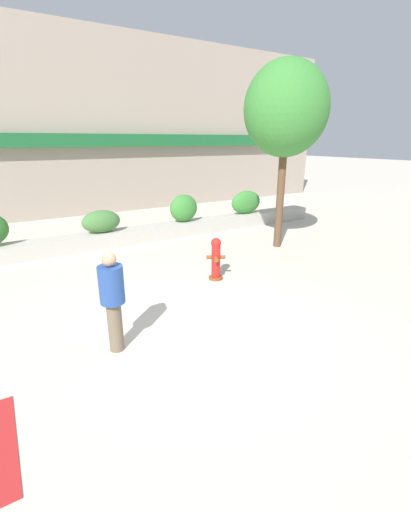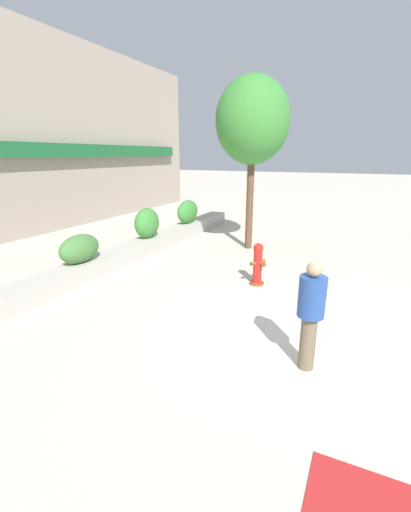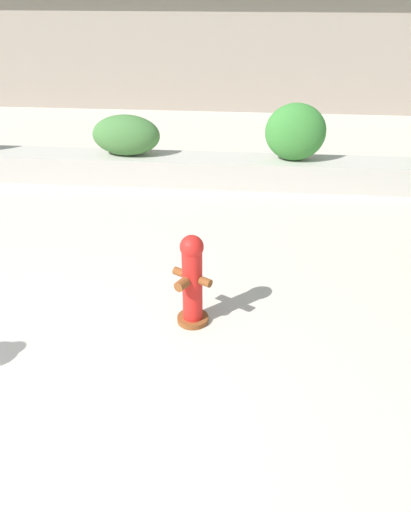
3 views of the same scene
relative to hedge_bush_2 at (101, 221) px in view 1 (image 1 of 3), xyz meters
The scene contains 9 objects.
ground_plane 6.06m from the hedge_bush_2, 89.84° to the right, with size 120.00×120.00×0.00m, color beige.
building_facade 6.75m from the hedge_bush_2, 89.84° to the left, with size 30.00×1.36×8.00m.
planter_wall_low 0.62m from the hedge_bush_2, ahead, with size 18.00×0.70×0.50m, color #B7B2A8.
hedge_bush_2 is the anchor object (origin of this frame).
hedge_bush_3 3.02m from the hedge_bush_2, ahead, with size 1.06×0.66×1.00m, color #387F33.
hedge_bush_4 5.89m from the hedge_bush_2, ahead, with size 1.38×0.56×0.93m, color #387F33.
fire_hydrant 4.58m from the hedge_bush_2, 68.31° to the right, with size 0.48×0.49×1.08m.
street_tree 6.67m from the hedge_bush_2, 30.15° to the right, with size 2.62×2.36×5.61m.
pedestrian 6.15m from the hedge_bush_2, 103.36° to the right, with size 0.57×0.57×1.73m.
Camera 1 is at (-2.74, -5.03, 3.36)m, focal length 24.00 mm.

